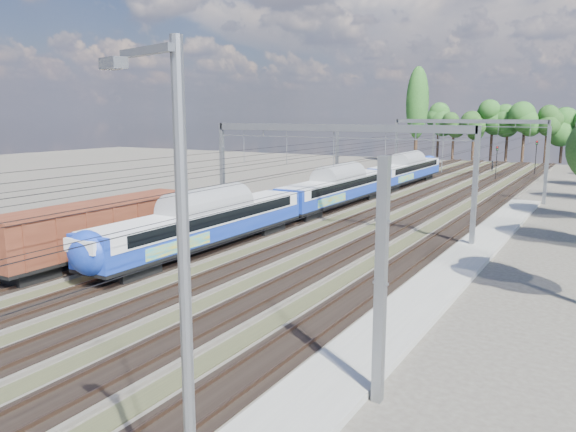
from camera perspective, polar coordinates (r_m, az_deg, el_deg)
The scene contains 12 objects.
ground at distance 25.53m, azimuth -27.17°, elevation -13.48°, with size 220.00×220.00×0.00m, color #47423A.
track_bed at distance 61.38m, azimuth 10.64°, elevation 1.04°, with size 21.00×130.00×0.34m.
platform at distance 34.55m, azimuth 15.37°, elevation -6.30°, with size 3.00×70.00×0.30m, color gray.
catenary at distance 67.89m, azimuth 13.30°, elevation 7.17°, with size 25.65×130.00×9.00m.
tree_belt at distance 106.43m, azimuth 22.68°, elevation 8.66°, with size 40.58×99.75×11.73m.
poplar at distance 115.50m, azimuth 13.00°, elevation 11.10°, with size 4.40×4.40×19.04m.
emu_train at distance 58.41m, azimuth 5.00°, elevation 3.28°, with size 3.12×66.00×4.57m.
freight_boxcar at distance 39.25m, azimuth -18.67°, elevation -1.15°, with size 3.13×15.11×3.90m.
worker at distance 103.48m, azimuth 20.06°, elevation 4.78°, with size 0.68×0.45×1.87m, color black.
signal_near at distance 89.16m, azimuth 20.43°, elevation 5.45°, with size 0.36×0.34×5.11m.
signal_far at distance 99.82m, azimuth 23.90°, elevation 5.84°, with size 0.40×0.37×5.57m.
lamp_post at distance 10.23m, azimuth -10.73°, elevation -11.56°, with size 1.85×0.55×11.07m.
Camera 1 is at (20.20, -12.14, 9.82)m, focal length 35.00 mm.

